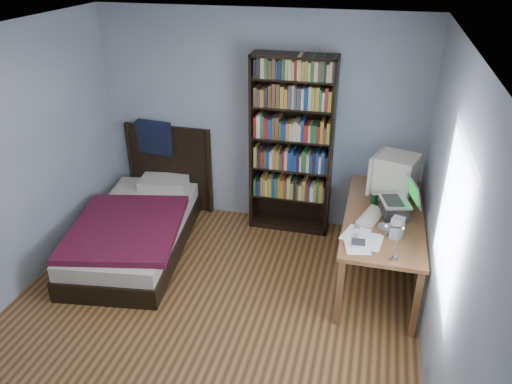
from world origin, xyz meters
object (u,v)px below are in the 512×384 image
soda_can (374,199)px  bed (139,224)px  keyboard (371,216)px  bookshelf (292,146)px  laptop (396,206)px  desk_lamp (387,234)px  speaker (397,228)px  crt_monitor (393,173)px  desk (382,218)px

soda_can → bed: (-2.54, -0.21, -0.54)m
soda_can → keyboard: bearing=-92.3°
bookshelf → bed: 1.94m
laptop → bookshelf: bookshelf is taller
bed → bookshelf: bearing=27.2°
desk_lamp → soda_can: (-0.10, 1.30, -0.38)m
desk_lamp → speaker: (0.12, 0.71, -0.34)m
crt_monitor → soda_can: 0.34m
bookshelf → soda_can: bearing=-31.8°
desk_lamp → bookshelf: (-1.07, 1.89, -0.13)m
laptop → speaker: bearing=-88.7°
desk → keyboard: (-0.12, -0.58, 0.32)m
desk_lamp → bed: 3.00m
keyboard → speaker: bearing=-34.7°
keyboard → bookshelf: size_ratio=0.20×
soda_can → desk: bearing=69.6°
keyboard → bed: bearing=-163.2°
laptop → bed: 2.81m
laptop → soda_can: bearing=136.4°
desk_lamp → bookshelf: size_ratio=0.26×
crt_monitor → speaker: size_ratio=2.58×
crt_monitor → desk_lamp: size_ratio=0.95×
laptop → bookshelf: bearing=145.8°
desk_lamp → bookshelf: 2.18m
soda_can → speaker: bearing=-69.6°
crt_monitor → speaker: 0.82m
speaker → bookshelf: 1.69m
desk → soda_can: (-0.11, -0.30, 0.37)m
desk → laptop: (0.10, -0.49, 0.42)m
soda_can → bookshelf: (-0.97, 0.60, 0.25)m
desk → bookshelf: (-1.08, 0.30, 0.62)m
crt_monitor → bed: (-2.70, -0.42, -0.74)m
laptop → desk_lamp: 1.15m
laptop → desk: bearing=101.4°
desk → bookshelf: 1.28m
crt_monitor → soda_can: (-0.16, -0.21, -0.21)m
speaker → keyboard: bearing=146.0°
desk_lamp → desk: bearing=89.7°
desk → bookshelf: bookshelf is taller
keyboard → bed: 2.58m
bed → keyboard: bearing=-1.6°
crt_monitor → keyboard: bearing=-109.3°
desk → desk_lamp: 1.76m
desk_lamp → keyboard: bearing=96.4°
bed → desk_lamp: bearing=-22.3°
speaker → bed: bed is taller
soda_can → bed: size_ratio=0.05×
desk → bookshelf: bearing=164.3°
desk → speaker: size_ratio=8.66×
laptop → desk_lamp: (-0.11, -1.10, 0.33)m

